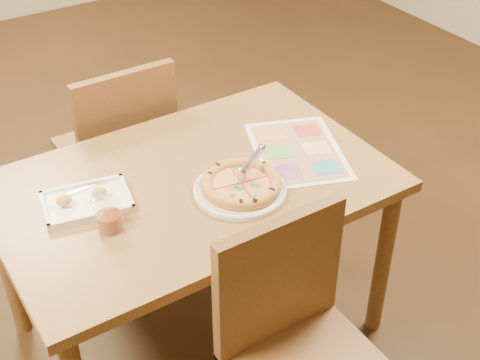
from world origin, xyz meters
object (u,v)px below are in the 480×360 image
pizza_cutter (250,164)px  glass_tumbler (109,217)px  plate (240,190)px  appetizer_tray (86,202)px  dining_table (192,200)px  pizza (241,184)px  chair_near (296,327)px  chair_far (121,138)px  menu (298,151)px

pizza_cutter → glass_tumbler: pizza_cutter is taller
plate → appetizer_tray: appetizer_tray is taller
dining_table → pizza_cutter: pizza_cutter is taller
pizza → glass_tumbler: 0.44m
glass_tumbler → chair_near: bearing=-57.3°
chair_far → glass_tumbler: (-0.33, -0.69, 0.20)m
chair_far → appetizer_tray: 0.66m
pizza → pizza_cutter: (0.05, 0.01, 0.05)m
chair_near → glass_tumbler: chair_near is taller
dining_table → glass_tumbler: (-0.33, -0.09, 0.13)m
pizza → appetizer_tray: 0.50m
appetizer_tray → dining_table: bearing=-9.9°
plate → glass_tumbler: size_ratio=2.86×
pizza_cutter → appetizer_tray: 0.54m
dining_table → menu: 0.42m
chair_near → plate: 0.49m
pizza → pizza_cutter: pizza_cutter is taller
chair_near → appetizer_tray: (-0.35, 0.66, 0.17)m
chair_near → chair_far: 1.20m
dining_table → appetizer_tray: bearing=170.1°
plate → menu: 0.32m
chair_far → menu: size_ratio=1.11×
chair_far → pizza_cutter: 0.78m
plate → menu: size_ratio=0.72×
pizza_cutter → appetizer_tray: size_ratio=0.45×
pizza_cutter → dining_table: bearing=117.5°
chair_far → glass_tumbler: bearing=64.4°
chair_near → plate: chair_near is taller
chair_far → pizza: size_ratio=1.75×
pizza_cutter → chair_near: bearing=-130.6°
chair_far → pizza_cutter: (0.15, -0.73, 0.24)m
chair_far → appetizer_tray: chair_far is taller
pizza → appetizer_tray: (-0.45, 0.20, -0.02)m
pizza → glass_tumbler: glass_tumbler is taller
plate → glass_tumbler: bearing=172.4°
dining_table → chair_far: size_ratio=2.77×
dining_table → plate: size_ratio=4.28×
chair_near → dining_table: bearing=90.0°
chair_near → glass_tumbler: bearing=122.7°
chair_near → menu: size_ratio=1.11×
glass_tumbler → appetizer_tray: bearing=96.4°
chair_far → pizza: bearing=98.2°
pizza_cutter → menu: bearing=-6.0°
dining_table → glass_tumbler: 0.37m
dining_table → chair_far: 0.61m
appetizer_tray → glass_tumbler: 0.15m
chair_near → menu: chair_near is taller
plate → pizza: 0.02m
dining_table → pizza_cutter: bearing=-39.8°
chair_near → chair_far: size_ratio=1.00×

